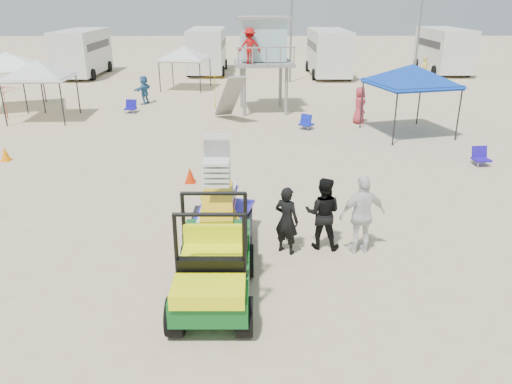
{
  "coord_description": "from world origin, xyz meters",
  "views": [
    {
      "loc": [
        0.42,
        -7.67,
        5.5
      ],
      "look_at": [
        0.5,
        3.0,
        1.3
      ],
      "focal_mm": 35.0,
      "sensor_mm": 36.0,
      "label": 1
    }
  ],
  "objects_px": {
    "man_left": "(287,220)",
    "lifeguard_tower": "(262,43)",
    "surf_trailer": "(220,208)",
    "canopy_blue": "(413,68)",
    "utility_cart": "(212,259)"
  },
  "relations": [
    {
      "from": "lifeguard_tower",
      "to": "canopy_blue",
      "type": "height_order",
      "value": "lifeguard_tower"
    },
    {
      "from": "surf_trailer",
      "to": "man_left",
      "type": "bearing_deg",
      "value": -11.18
    },
    {
      "from": "lifeguard_tower",
      "to": "canopy_blue",
      "type": "distance_m",
      "value": 7.75
    },
    {
      "from": "man_left",
      "to": "lifeguard_tower",
      "type": "distance_m",
      "value": 15.52
    },
    {
      "from": "man_left",
      "to": "surf_trailer",
      "type": "bearing_deg",
      "value": 20.8
    },
    {
      "from": "man_left",
      "to": "lifeguard_tower",
      "type": "xyz_separation_m",
      "value": [
        -0.3,
        15.3,
        2.55
      ]
    },
    {
      "from": "utility_cart",
      "to": "surf_trailer",
      "type": "xyz_separation_m",
      "value": [
        0.01,
        2.34,
        0.01
      ]
    },
    {
      "from": "surf_trailer",
      "to": "canopy_blue",
      "type": "distance_m",
      "value": 12.72
    },
    {
      "from": "surf_trailer",
      "to": "man_left",
      "type": "height_order",
      "value": "surf_trailer"
    },
    {
      "from": "surf_trailer",
      "to": "man_left",
      "type": "xyz_separation_m",
      "value": [
        1.52,
        -0.3,
        -0.17
      ]
    },
    {
      "from": "canopy_blue",
      "to": "man_left",
      "type": "bearing_deg",
      "value": -118.76
    },
    {
      "from": "surf_trailer",
      "to": "canopy_blue",
      "type": "bearing_deg",
      "value": 54.51
    },
    {
      "from": "canopy_blue",
      "to": "lifeguard_tower",
      "type": "bearing_deg",
      "value": 142.07
    },
    {
      "from": "canopy_blue",
      "to": "utility_cart",
      "type": "bearing_deg",
      "value": -120.16
    },
    {
      "from": "man_left",
      "to": "lifeguard_tower",
      "type": "height_order",
      "value": "lifeguard_tower"
    }
  ]
}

